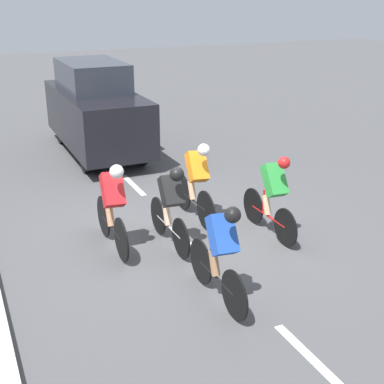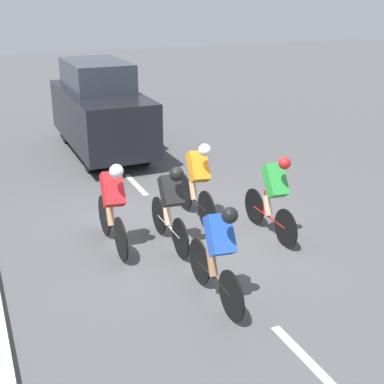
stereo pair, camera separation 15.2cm
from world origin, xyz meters
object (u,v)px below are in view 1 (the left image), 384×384
cyclist_red (113,204)px  cyclist_black (171,203)px  cyclist_orange (196,180)px  cyclist_green (273,193)px  cyclist_blue (221,251)px  support_car (96,109)px

cyclist_red → cyclist_black: 0.92m
cyclist_red → cyclist_orange: bearing=-163.2°
cyclist_green → cyclist_blue: 2.32m
cyclist_blue → support_car: support_car is taller
cyclist_red → support_car: support_car is taller
cyclist_red → cyclist_blue: 2.27m
cyclist_black → cyclist_orange: (-0.82, -0.82, 0.01)m
cyclist_red → cyclist_blue: (-0.83, 2.11, -0.01)m
cyclist_orange → support_car: (0.49, -4.95, 0.37)m
cyclist_black → support_car: (-0.33, -5.77, 0.38)m
cyclist_red → cyclist_blue: cyclist_red is taller
cyclist_green → support_car: bearing=-77.1°
cyclist_orange → cyclist_red: bearing=16.8°
cyclist_orange → cyclist_green: bearing=128.9°
cyclist_black → cyclist_blue: 1.80m
cyclist_red → cyclist_black: size_ratio=1.04×
cyclist_blue → cyclist_orange: bearing=-108.2°
cyclist_orange → cyclist_blue: bearing=71.8°
cyclist_blue → cyclist_black: bearing=-91.2°
cyclist_blue → support_car: (-0.37, -7.58, 0.38)m
cyclist_red → cyclist_green: 2.66m
cyclist_green → cyclist_black: cyclist_green is taller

